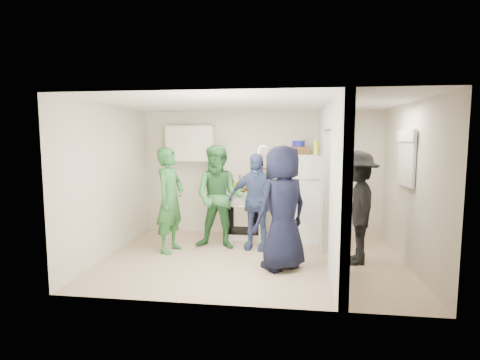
# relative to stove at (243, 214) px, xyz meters

# --- Properties ---
(floor) EXTENTS (4.80, 4.80, 0.00)m
(floor) POSITION_rel_stove_xyz_m (0.32, -1.37, -0.45)
(floor) COLOR tan
(floor) RESTS_ON ground
(wall_back) EXTENTS (4.80, 0.00, 4.80)m
(wall_back) POSITION_rel_stove_xyz_m (0.32, 0.33, 0.80)
(wall_back) COLOR silver
(wall_back) RESTS_ON floor
(wall_front) EXTENTS (4.80, 0.00, 4.80)m
(wall_front) POSITION_rel_stove_xyz_m (0.32, -3.07, 0.80)
(wall_front) COLOR silver
(wall_front) RESTS_ON floor
(wall_left) EXTENTS (0.00, 3.40, 3.40)m
(wall_left) POSITION_rel_stove_xyz_m (-2.08, -1.37, 0.80)
(wall_left) COLOR silver
(wall_left) RESTS_ON floor
(wall_right) EXTENTS (0.00, 3.40, 3.40)m
(wall_right) POSITION_rel_stove_xyz_m (2.72, -1.37, 0.80)
(wall_right) COLOR silver
(wall_right) RESTS_ON floor
(ceiling) EXTENTS (4.80, 4.80, 0.00)m
(ceiling) POSITION_rel_stove_xyz_m (0.32, -1.37, 2.05)
(ceiling) COLOR white
(ceiling) RESTS_ON wall_back
(partition_pier_back) EXTENTS (0.12, 1.20, 2.50)m
(partition_pier_back) POSITION_rel_stove_xyz_m (1.52, -0.27, 0.80)
(partition_pier_back) COLOR silver
(partition_pier_back) RESTS_ON floor
(partition_pier_front) EXTENTS (0.12, 1.20, 2.50)m
(partition_pier_front) POSITION_rel_stove_xyz_m (1.52, -2.47, 0.80)
(partition_pier_front) COLOR silver
(partition_pier_front) RESTS_ON floor
(partition_header) EXTENTS (0.12, 1.00, 0.40)m
(partition_header) POSITION_rel_stove_xyz_m (1.52, -1.37, 1.85)
(partition_header) COLOR silver
(partition_header) RESTS_ON partition_pier_back
(stove) EXTENTS (0.76, 0.63, 0.90)m
(stove) POSITION_rel_stove_xyz_m (0.00, 0.00, 0.00)
(stove) COLOR white
(stove) RESTS_ON floor
(upper_cabinet) EXTENTS (0.95, 0.34, 0.70)m
(upper_cabinet) POSITION_rel_stove_xyz_m (-1.08, 0.15, 1.40)
(upper_cabinet) COLOR silver
(upper_cabinet) RESTS_ON wall_back
(fridge) EXTENTS (0.68, 0.66, 1.65)m
(fridge) POSITION_rel_stove_xyz_m (1.15, -0.03, 0.37)
(fridge) COLOR white
(fridge) RESTS_ON floor
(wicker_basket) EXTENTS (0.35, 0.25, 0.15)m
(wicker_basket) POSITION_rel_stove_xyz_m (1.05, 0.02, 1.27)
(wicker_basket) COLOR brown
(wicker_basket) RESTS_ON fridge
(blue_bowl) EXTENTS (0.24, 0.24, 0.11)m
(blue_bowl) POSITION_rel_stove_xyz_m (1.05, 0.02, 1.40)
(blue_bowl) COLOR #161C9C
(blue_bowl) RESTS_ON wicker_basket
(yellow_cup_stack_top) EXTENTS (0.09, 0.09, 0.25)m
(yellow_cup_stack_top) POSITION_rel_stove_xyz_m (1.37, -0.13, 1.32)
(yellow_cup_stack_top) COLOR #F2FA15
(yellow_cup_stack_top) RESTS_ON fridge
(wall_clock) EXTENTS (0.22, 0.02, 0.22)m
(wall_clock) POSITION_rel_stove_xyz_m (0.37, 0.31, 1.25)
(wall_clock) COLOR white
(wall_clock) RESTS_ON wall_back
(spice_shelf) EXTENTS (0.35, 0.08, 0.03)m
(spice_shelf) POSITION_rel_stove_xyz_m (0.32, 0.28, 0.90)
(spice_shelf) COLOR olive
(spice_shelf) RESTS_ON wall_back
(nook_window) EXTENTS (0.03, 0.70, 0.80)m
(nook_window) POSITION_rel_stove_xyz_m (2.70, -1.17, 1.20)
(nook_window) COLOR black
(nook_window) RESTS_ON wall_right
(nook_window_frame) EXTENTS (0.04, 0.76, 0.86)m
(nook_window_frame) POSITION_rel_stove_xyz_m (2.68, -1.17, 1.20)
(nook_window_frame) COLOR white
(nook_window_frame) RESTS_ON wall_right
(nook_valance) EXTENTS (0.04, 0.82, 0.18)m
(nook_valance) POSITION_rel_stove_xyz_m (2.66, -1.17, 1.55)
(nook_valance) COLOR white
(nook_valance) RESTS_ON wall_right
(yellow_cup_stack_stove) EXTENTS (0.09, 0.09, 0.25)m
(yellow_cup_stack_stove) POSITION_rel_stove_xyz_m (-0.12, -0.22, 0.58)
(yellow_cup_stack_stove) COLOR yellow
(yellow_cup_stack_stove) RESTS_ON stove
(red_cup) EXTENTS (0.09, 0.09, 0.12)m
(red_cup) POSITION_rel_stove_xyz_m (0.22, -0.20, 0.51)
(red_cup) COLOR #AA1A0B
(red_cup) RESTS_ON stove
(person_green_left) EXTENTS (0.57, 0.74, 1.81)m
(person_green_left) POSITION_rel_stove_xyz_m (-1.14, -1.10, 0.45)
(person_green_left) COLOR #2E743E
(person_green_left) RESTS_ON floor
(person_green_center) EXTENTS (0.92, 0.73, 1.84)m
(person_green_center) POSITION_rel_stove_xyz_m (-0.34, -0.79, 0.47)
(person_green_center) COLOR #337435
(person_green_center) RESTS_ON floor
(person_denim) EXTENTS (1.05, 0.57, 1.70)m
(person_denim) POSITION_rel_stove_xyz_m (0.31, -0.75, 0.40)
(person_denim) COLOR #3A4A7F
(person_denim) RESTS_ON floor
(person_navy) EXTENTS (1.07, 1.04, 1.86)m
(person_navy) POSITION_rel_stove_xyz_m (0.79, -1.73, 0.48)
(person_navy) COLOR black
(person_navy) RESTS_ON floor
(person_nook) EXTENTS (0.67, 1.15, 1.77)m
(person_nook) POSITION_rel_stove_xyz_m (1.93, -1.31, 0.44)
(person_nook) COLOR black
(person_nook) RESTS_ON floor
(bottle_a) EXTENTS (0.06, 0.06, 0.25)m
(bottle_a) POSITION_rel_stove_xyz_m (-0.28, 0.13, 0.58)
(bottle_a) COLOR brown
(bottle_a) RESTS_ON stove
(bottle_b) EXTENTS (0.07, 0.07, 0.25)m
(bottle_b) POSITION_rel_stove_xyz_m (-0.20, -0.07, 0.57)
(bottle_b) COLOR #194B27
(bottle_b) RESTS_ON stove
(bottle_c) EXTENTS (0.07, 0.07, 0.32)m
(bottle_c) POSITION_rel_stove_xyz_m (-0.09, 0.16, 0.61)
(bottle_c) COLOR silver
(bottle_c) RESTS_ON stove
(bottle_d) EXTENTS (0.07, 0.07, 0.32)m
(bottle_d) POSITION_rel_stove_xyz_m (0.00, -0.05, 0.61)
(bottle_d) COLOR #55360E
(bottle_d) RESTS_ON stove
(bottle_e) EXTENTS (0.06, 0.06, 0.32)m
(bottle_e) POSITION_rel_stove_xyz_m (0.09, 0.16, 0.61)
(bottle_e) COLOR #929BA2
(bottle_e) RESTS_ON stove
(bottle_f) EXTENTS (0.07, 0.07, 0.29)m
(bottle_f) POSITION_rel_stove_xyz_m (0.18, 0.00, 0.59)
(bottle_f) COLOR black
(bottle_f) RESTS_ON stove
(bottle_g) EXTENTS (0.07, 0.07, 0.32)m
(bottle_g) POSITION_rel_stove_xyz_m (0.25, 0.12, 0.61)
(bottle_g) COLOR #A08C34
(bottle_g) RESTS_ON stove
(bottle_h) EXTENTS (0.07, 0.07, 0.32)m
(bottle_h) POSITION_rel_stove_xyz_m (-0.31, -0.11, 0.61)
(bottle_h) COLOR #9FA5AA
(bottle_h) RESTS_ON stove
(bottle_i) EXTENTS (0.08, 0.08, 0.29)m
(bottle_i) POSITION_rel_stove_xyz_m (0.06, 0.12, 0.60)
(bottle_i) COLOR brown
(bottle_i) RESTS_ON stove
(bottle_j) EXTENTS (0.06, 0.06, 0.33)m
(bottle_j) POSITION_rel_stove_xyz_m (0.31, -0.10, 0.61)
(bottle_j) COLOR #246B38
(bottle_j) RESTS_ON stove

